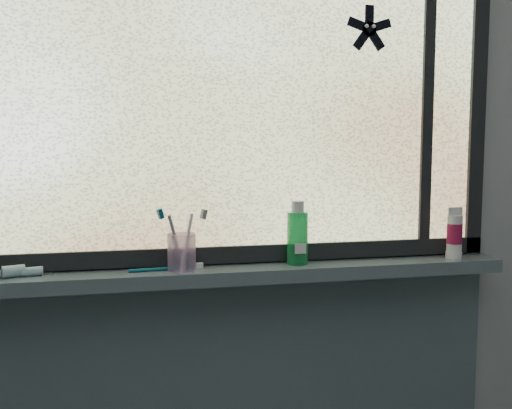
{
  "coord_description": "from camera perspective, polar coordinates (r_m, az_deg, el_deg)",
  "views": [
    {
      "loc": [
        -0.31,
        -0.37,
        1.37
      ],
      "look_at": [
        0.0,
        1.05,
        1.22
      ],
      "focal_mm": 40.0,
      "sensor_mm": 36.0,
      "label": 1
    }
  ],
  "objects": [
    {
      "name": "toothbrush_lying",
      "position": [
        1.64,
        -9.38,
        -6.28
      ],
      "size": [
        0.23,
        0.04,
        0.02
      ],
      "primitive_type": null,
      "rotation": [
        0.0,
        0.0,
        0.08
      ],
      "color": "#0B5369",
      "rests_on": "windowsill"
    },
    {
      "name": "mouthwash_bottle",
      "position": [
        1.7,
        4.17,
        -2.82
      ],
      "size": [
        0.06,
        0.06,
        0.16
      ],
      "primitive_type": "cylinder",
      "rotation": [
        0.0,
        0.0,
        0.04
      ],
      "color": "green",
      "rests_on": "windowsill"
    },
    {
      "name": "window_pane",
      "position": [
        1.69,
        -1.83,
        11.3
      ],
      "size": [
        1.5,
        0.01,
        1.0
      ],
      "primitive_type": "cube",
      "color": "silver",
      "rests_on": "wall_back"
    },
    {
      "name": "cream_tube",
      "position": [
        1.88,
        19.25,
        -2.55
      ],
      "size": [
        0.06,
        0.06,
        0.11
      ],
      "primitive_type": "cylinder",
      "rotation": [
        0.0,
        0.0,
        0.39
      ],
      "color": "silver",
      "rests_on": "windowsill"
    },
    {
      "name": "frame_right",
      "position": [
        1.98,
        21.2,
        10.1
      ],
      "size": [
        0.05,
        0.03,
        1.1
      ],
      "primitive_type": "cube",
      "color": "black",
      "rests_on": "wall_back"
    },
    {
      "name": "toothpaste_tube",
      "position": [
        1.66,
        -22.44,
        -6.15
      ],
      "size": [
        0.18,
        0.08,
        0.03
      ],
      "primitive_type": null,
      "rotation": [
        0.0,
        0.0,
        0.26
      ],
      "color": "white",
      "rests_on": "windowsill"
    },
    {
      "name": "starfish_sticker",
      "position": [
        1.82,
        11.25,
        16.83
      ],
      "size": [
        0.15,
        0.02,
        0.15
      ],
      "primitive_type": null,
      "color": "black",
      "rests_on": "window_pane"
    },
    {
      "name": "wall_back",
      "position": [
        1.71,
        -1.94,
        1.83
      ],
      "size": [
        3.0,
        0.01,
        2.5
      ],
      "primitive_type": "cube",
      "color": "#9EA3A8",
      "rests_on": "ground"
    },
    {
      "name": "frame_mullion",
      "position": [
        1.89,
        16.7,
        10.47
      ],
      "size": [
        0.03,
        0.03,
        1.0
      ],
      "primitive_type": "cube",
      "color": "black",
      "rests_on": "wall_back"
    },
    {
      "name": "windowsill",
      "position": [
        1.67,
        -1.44,
        -6.92
      ],
      "size": [
        1.62,
        0.14,
        0.04
      ],
      "primitive_type": "cube",
      "color": "#4A5B63",
      "rests_on": "wall_back"
    },
    {
      "name": "frame_bottom",
      "position": [
        1.71,
        -1.76,
        -4.94
      ],
      "size": [
        1.6,
        0.03,
        0.05
      ],
      "primitive_type": "cube",
      "color": "black",
      "rests_on": "windowsill"
    },
    {
      "name": "toothbrush_cup",
      "position": [
        1.62,
        -7.44,
        -4.73
      ],
      "size": [
        0.1,
        0.1,
        0.1
      ],
      "primitive_type": "cylinder",
      "rotation": [
        0.0,
        0.0,
        0.3
      ],
      "color": "#C5A0D4",
      "rests_on": "windowsill"
    }
  ]
}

